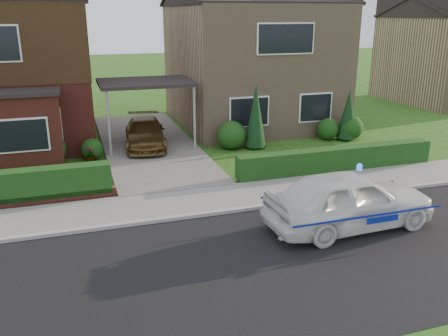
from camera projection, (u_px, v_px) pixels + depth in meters
name	position (u px, v px, depth m)	size (l,w,h in m)	color
ground	(231.00, 272.00, 10.43)	(120.00, 120.00, 0.00)	#184C14
road	(231.00, 272.00, 10.43)	(60.00, 6.00, 0.02)	black
kerb	(196.00, 216.00, 13.17)	(60.00, 0.16, 0.12)	#9E9993
sidewalk	(187.00, 202.00, 14.12)	(60.00, 2.00, 0.10)	slate
driveway	(149.00, 144.00, 20.35)	(3.80, 12.00, 0.12)	#666059
house_right	(251.00, 50.00, 23.64)	(7.50, 8.06, 7.25)	#A07F62
carport_link	(146.00, 84.00, 19.50)	(3.80, 3.00, 2.77)	black
hedge_right	(336.00, 172.00, 16.97)	(7.50, 0.55, 0.80)	#133912
shrub_left_mid	(47.00, 149.00, 17.45)	(1.32, 1.32, 1.32)	#133912
shrub_left_near	(92.00, 149.00, 18.27)	(0.84, 0.84, 0.84)	#133912
shrub_right_near	(231.00, 135.00, 19.68)	(1.20, 1.20, 1.20)	#133912
shrub_right_mid	(328.00, 129.00, 21.16)	(0.96, 0.96, 0.96)	#133912
shrub_right_far	(351.00, 128.00, 21.16)	(1.08, 1.08, 1.08)	#133912
conifer_a	(256.00, 118.00, 19.57)	(0.90, 0.90, 2.60)	black
conifer_b	(348.00, 116.00, 20.93)	(0.90, 0.90, 2.20)	black
police_car	(349.00, 200.00, 12.35)	(4.16, 4.60, 1.71)	silver
driveway_car	(145.00, 133.00, 19.65)	(1.60, 3.94, 1.14)	brown
potted_plant_c	(90.00, 156.00, 17.72)	(0.39, 0.39, 0.69)	gray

